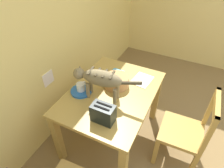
# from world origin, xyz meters

# --- Properties ---
(wall_rear) EXTENTS (5.16, 0.11, 2.50)m
(wall_rear) POSITION_xyz_m (0.00, 2.23, 1.25)
(wall_rear) COLOR #EDD276
(wall_rear) RESTS_ON ground_plane
(dining_table) EXTENTS (1.14, 0.83, 0.73)m
(dining_table) POSITION_xyz_m (0.06, 1.48, 0.64)
(dining_table) COLOR #AF8C43
(dining_table) RESTS_ON ground_plane
(cat) EXTENTS (0.19, 0.66, 0.32)m
(cat) POSITION_xyz_m (-0.06, 1.55, 0.96)
(cat) COLOR #7E6E4E
(cat) RESTS_ON dining_table
(saucer_bowl) EXTENTS (0.21, 0.21, 0.03)m
(saucer_bowl) POSITION_xyz_m (-0.09, 1.75, 0.74)
(saucer_bowl) COLOR #2460B1
(saucer_bowl) RESTS_ON dining_table
(coffee_mug) EXTENTS (0.12, 0.08, 0.08)m
(coffee_mug) POSITION_xyz_m (-0.09, 1.75, 0.80)
(coffee_mug) COLOR white
(coffee_mug) RESTS_ON saucer_bowl
(magazine) EXTENTS (0.27, 0.22, 0.01)m
(magazine) POSITION_xyz_m (0.38, 1.26, 0.73)
(magazine) COLOR beige
(magazine) RESTS_ON dining_table
(book_stack) EXTENTS (0.21, 0.16, 0.05)m
(book_stack) POSITION_xyz_m (0.30, 1.55, 0.76)
(book_stack) COLOR beige
(book_stack) RESTS_ON dining_table
(wicker_basket) EXTENTS (0.26, 0.26, 0.11)m
(wicker_basket) POSITION_xyz_m (0.17, 1.48, 0.79)
(wicker_basket) COLOR tan
(wicker_basket) RESTS_ON dining_table
(toaster) EXTENTS (0.12, 0.20, 0.18)m
(toaster) POSITION_xyz_m (-0.32, 1.38, 0.82)
(toaster) COLOR black
(toaster) RESTS_ON dining_table
(wooden_chair_near) EXTENTS (0.43, 0.43, 0.92)m
(wooden_chair_near) POSITION_xyz_m (0.13, 0.68, 0.45)
(wooden_chair_near) COLOR #B1883D
(wooden_chair_near) RESTS_ON ground_plane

